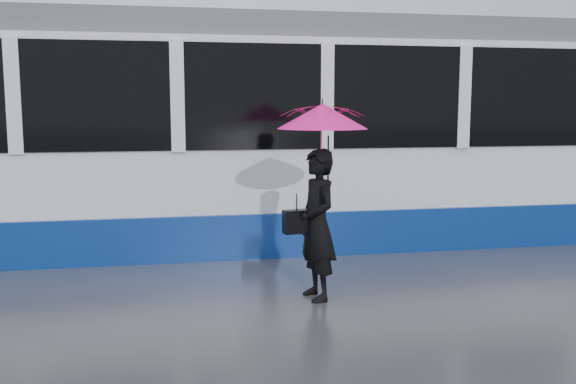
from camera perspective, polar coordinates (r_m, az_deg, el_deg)
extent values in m
plane|color=#2F2F34|center=(7.54, -7.82, -8.43)|extent=(90.00, 90.00, 0.00)
cube|color=#3F3D38|center=(9.26, -8.46, -5.33)|extent=(34.00, 0.07, 0.02)
cube|color=#3F3D38|center=(10.67, -8.81, -3.60)|extent=(34.00, 0.07, 0.02)
imported|color=black|center=(6.90, 2.60, -2.93)|extent=(0.49, 0.66, 1.63)
imported|color=#FF156F|center=(6.80, 3.06, 4.60)|extent=(1.04, 1.05, 0.82)
cone|color=#FF156F|center=(6.79, 3.08, 6.75)|extent=(1.12, 1.12, 0.27)
cylinder|color=black|center=(6.79, 3.09, 8.04)|extent=(0.01, 0.01, 0.06)
cylinder|color=black|center=(6.86, 3.58, 2.06)|extent=(0.02, 0.02, 0.71)
cube|color=black|center=(6.86, 0.78, -2.64)|extent=(0.31, 0.18, 0.25)
cylinder|color=black|center=(6.82, 0.78, -0.86)|extent=(0.01, 0.01, 0.18)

